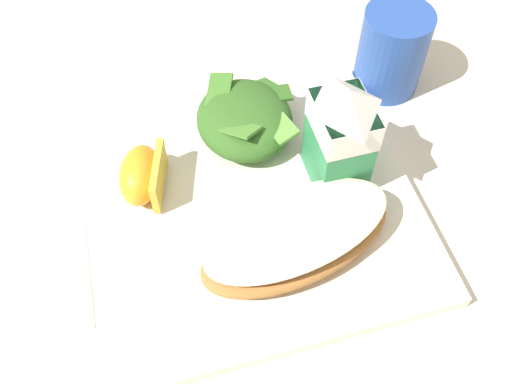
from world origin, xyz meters
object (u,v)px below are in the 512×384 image
(orange_wedge_front, at_px, (142,175))
(paper_napkin, at_px, (23,282))
(white_plate, at_px, (256,203))
(green_salad_pile, at_px, (245,119))
(drinking_blue_cup, at_px, (392,51))
(cheesy_pizza_bread, at_px, (297,237))
(milk_carton, at_px, (341,133))

(orange_wedge_front, xyz_separation_m, paper_napkin, (0.06, -0.12, -0.03))
(white_plate, distance_m, green_salad_pile, 0.08)
(white_plate, relative_size, drinking_blue_cup, 3.12)
(orange_wedge_front, xyz_separation_m, drinking_blue_cup, (-0.08, 0.27, 0.01))
(cheesy_pizza_bread, relative_size, paper_napkin, 1.66)
(white_plate, bearing_deg, milk_carton, 94.60)
(green_salad_pile, bearing_deg, orange_wedge_front, -69.54)
(cheesy_pizza_bread, distance_m, drinking_blue_cup, 0.24)
(milk_carton, height_order, paper_napkin, milk_carton)
(green_salad_pile, xyz_separation_m, drinking_blue_cup, (-0.04, 0.17, 0.01))
(white_plate, height_order, milk_carton, milk_carton)
(drinking_blue_cup, bearing_deg, white_plate, -56.28)
(green_salad_pile, bearing_deg, paper_napkin, -66.41)
(cheesy_pizza_bread, xyz_separation_m, green_salad_pile, (-0.13, -0.01, 0.00))
(white_plate, height_order, green_salad_pile, green_salad_pile)
(white_plate, height_order, paper_napkin, white_plate)
(milk_carton, distance_m, paper_napkin, 0.29)
(white_plate, distance_m, milk_carton, 0.10)
(milk_carton, bearing_deg, cheesy_pizza_bread, -41.69)
(white_plate, bearing_deg, orange_wedge_front, -112.03)
(white_plate, height_order, orange_wedge_front, orange_wedge_front)
(green_salad_pile, xyz_separation_m, orange_wedge_front, (0.04, -0.10, -0.00))
(cheesy_pizza_bread, relative_size, green_salad_pile, 1.83)
(white_plate, bearing_deg, cheesy_pizza_bread, 17.73)
(white_plate, height_order, drinking_blue_cup, drinking_blue_cup)
(orange_wedge_front, bearing_deg, green_salad_pile, 110.46)
(cheesy_pizza_bread, xyz_separation_m, drinking_blue_cup, (-0.17, 0.16, 0.01))
(green_salad_pile, bearing_deg, cheesy_pizza_bread, 3.48)
(orange_wedge_front, relative_size, drinking_blue_cup, 0.76)
(milk_carton, distance_m, orange_wedge_front, 0.18)
(green_salad_pile, relative_size, orange_wedge_front, 1.47)
(milk_carton, bearing_deg, white_plate, -85.40)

